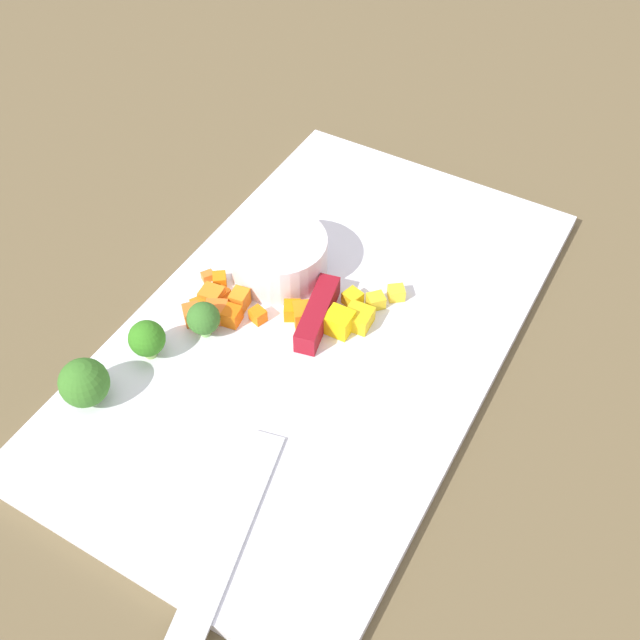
# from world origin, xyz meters

# --- Properties ---
(ground_plane) EXTENTS (4.00, 4.00, 0.00)m
(ground_plane) POSITION_xyz_m (0.00, 0.00, 0.00)
(ground_plane) COLOR brown
(cutting_board) EXTENTS (0.51, 0.31, 0.01)m
(cutting_board) POSITION_xyz_m (0.00, 0.00, 0.01)
(cutting_board) COLOR white
(cutting_board) RESTS_ON ground_plane
(prep_bowl) EXTENTS (0.09, 0.09, 0.04)m
(prep_bowl) POSITION_xyz_m (0.04, 0.07, 0.03)
(prep_bowl) COLOR white
(prep_bowl) RESTS_ON cutting_board
(chef_knife) EXTENTS (0.33, 0.09, 0.02)m
(chef_knife) POSITION_xyz_m (-0.05, -0.01, 0.02)
(chef_knife) COLOR silver
(chef_knife) RESTS_ON cutting_board
(carrot_dice_0) EXTENTS (0.03, 0.03, 0.02)m
(carrot_dice_0) POSITION_xyz_m (0.00, 0.02, 0.02)
(carrot_dice_0) COLOR orange
(carrot_dice_0) RESTS_ON cutting_board
(carrot_dice_1) EXTENTS (0.03, 0.03, 0.02)m
(carrot_dice_1) POSITION_xyz_m (-0.04, 0.08, 0.02)
(carrot_dice_1) COLOR orange
(carrot_dice_1) RESTS_ON cutting_board
(carrot_dice_2) EXTENTS (0.01, 0.01, 0.01)m
(carrot_dice_2) POSITION_xyz_m (0.00, 0.12, 0.02)
(carrot_dice_2) COLOR orange
(carrot_dice_2) RESTS_ON cutting_board
(carrot_dice_3) EXTENTS (0.01, 0.01, 0.01)m
(carrot_dice_3) POSITION_xyz_m (-0.01, 0.10, 0.02)
(carrot_dice_3) COLOR orange
(carrot_dice_3) RESTS_ON cutting_board
(carrot_dice_4) EXTENTS (0.02, 0.02, 0.02)m
(carrot_dice_4) POSITION_xyz_m (-0.01, 0.08, 0.02)
(carrot_dice_4) COLOR orange
(carrot_dice_4) RESTS_ON cutting_board
(carrot_dice_5) EXTENTS (0.02, 0.01, 0.01)m
(carrot_dice_5) POSITION_xyz_m (-0.03, 0.11, 0.02)
(carrot_dice_5) COLOR orange
(carrot_dice_5) RESTS_ON cutting_board
(carrot_dice_6) EXTENTS (0.02, 0.02, 0.01)m
(carrot_dice_6) POSITION_xyz_m (-0.00, 0.11, 0.02)
(carrot_dice_6) COLOR orange
(carrot_dice_6) RESTS_ON cutting_board
(carrot_dice_7) EXTENTS (0.01, 0.02, 0.01)m
(carrot_dice_7) POSITION_xyz_m (-0.02, 0.05, 0.02)
(carrot_dice_7) COLOR orange
(carrot_dice_7) RESTS_ON cutting_board
(carrot_dice_8) EXTENTS (0.02, 0.02, 0.01)m
(carrot_dice_8) POSITION_xyz_m (-0.00, 0.03, 0.02)
(carrot_dice_8) COLOR orange
(carrot_dice_8) RESTS_ON cutting_board
(carrot_dice_9) EXTENTS (0.02, 0.02, 0.02)m
(carrot_dice_9) POSITION_xyz_m (-0.02, 0.10, 0.02)
(carrot_dice_9) COLOR orange
(carrot_dice_9) RESTS_ON cutting_board
(carrot_dice_10) EXTENTS (0.02, 0.02, 0.01)m
(carrot_dice_10) POSITION_xyz_m (-0.05, 0.09, 0.02)
(carrot_dice_10) COLOR orange
(carrot_dice_10) RESTS_ON cutting_board
(carrot_dice_11) EXTENTS (0.02, 0.02, 0.02)m
(carrot_dice_11) POSITION_xyz_m (-0.03, 0.07, 0.02)
(carrot_dice_11) COLOR orange
(carrot_dice_11) RESTS_ON cutting_board
(carrot_dice_12) EXTENTS (0.02, 0.02, 0.02)m
(carrot_dice_12) POSITION_xyz_m (-0.05, 0.10, 0.02)
(carrot_dice_12) COLOR orange
(carrot_dice_12) RESTS_ON cutting_board
(pepper_dice_0) EXTENTS (0.01, 0.02, 0.01)m
(pepper_dice_0) POSITION_xyz_m (0.01, 0.01, 0.02)
(pepper_dice_0) COLOR yellow
(pepper_dice_0) RESTS_ON cutting_board
(pepper_dice_1) EXTENTS (0.02, 0.02, 0.01)m
(pepper_dice_1) POSITION_xyz_m (0.07, -0.04, 0.02)
(pepper_dice_1) COLOR yellow
(pepper_dice_1) RESTS_ON cutting_board
(pepper_dice_2) EXTENTS (0.02, 0.02, 0.02)m
(pepper_dice_2) POSITION_xyz_m (0.02, -0.03, 0.02)
(pepper_dice_2) COLOR yellow
(pepper_dice_2) RESTS_ON cutting_board
(pepper_dice_3) EXTENTS (0.02, 0.02, 0.02)m
(pepper_dice_3) POSITION_xyz_m (0.01, -0.02, 0.02)
(pepper_dice_3) COLOR yellow
(pepper_dice_3) RESTS_ON cutting_board
(pepper_dice_4) EXTENTS (0.02, 0.02, 0.01)m
(pepper_dice_4) POSITION_xyz_m (0.05, -0.03, 0.02)
(pepper_dice_4) COLOR yellow
(pepper_dice_4) RESTS_ON cutting_board
(pepper_dice_5) EXTENTS (0.02, 0.02, 0.01)m
(pepper_dice_5) POSITION_xyz_m (0.04, -0.01, 0.02)
(pepper_dice_5) COLOR yellow
(pepper_dice_5) RESTS_ON cutting_board
(broccoli_floret_0) EXTENTS (0.04, 0.04, 0.04)m
(broccoli_floret_0) POSITION_xyz_m (-0.16, 0.12, 0.03)
(broccoli_floret_0) COLOR #94AB5D
(broccoli_floret_0) RESTS_ON cutting_board
(broccoli_floret_1) EXTENTS (0.03, 0.03, 0.03)m
(broccoli_floret_1) POSITION_xyz_m (-0.05, 0.08, 0.03)
(broccoli_floret_1) COLOR #86C168
(broccoli_floret_1) RESTS_ON cutting_board
(broccoli_floret_2) EXTENTS (0.03, 0.03, 0.04)m
(broccoli_floret_2) POSITION_xyz_m (-0.10, 0.11, 0.03)
(broccoli_floret_2) COLOR #94BA61
(broccoli_floret_2) RESTS_ON cutting_board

